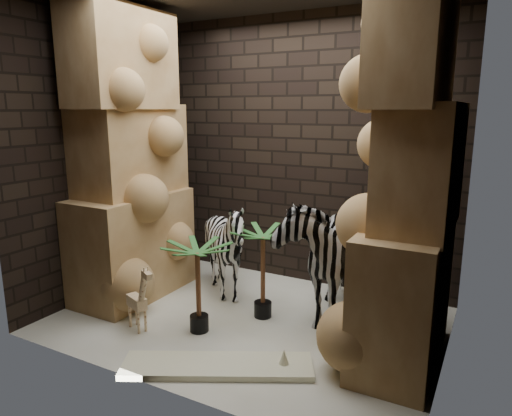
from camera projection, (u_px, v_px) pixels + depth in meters
The scene contains 13 objects.
floor at pixel (247, 320), 4.39m from camera, with size 3.50×3.50×0.00m, color white.
wall_back at pixel (301, 152), 5.15m from camera, with size 3.50×3.50×0.00m, color black.
wall_front at pixel (152, 184), 3.00m from camera, with size 3.50×3.50×0.00m, color black.
wall_left at pixel (103, 155), 4.89m from camera, with size 3.00×3.00×0.00m, color black.
wall_right at pixel (460, 178), 3.26m from camera, with size 3.00×3.00×0.00m, color black.
rock_pillar_left at pixel (128, 156), 4.73m from camera, with size 0.68×1.30×3.00m, color tan, non-canonical shape.
rock_pillar_right at pixel (412, 175), 3.42m from camera, with size 0.58×1.25×3.00m, color tan, non-canonical shape.
zebra_right at pixel (321, 242), 4.39m from camera, with size 0.66×1.23×1.46m, color white.
zebra_left at pixel (226, 253), 4.85m from camera, with size 0.87×1.08×0.98m, color white.
giraffe_toy at pixel (136, 294), 4.15m from camera, with size 0.35×0.12×0.67m, color beige, non-canonical shape.
palm_front at pixel (263, 273), 4.38m from camera, with size 0.36×0.36×0.90m, color #1A6825, non-canonical shape.
palm_back at pixel (198, 287), 4.10m from camera, with size 0.36×0.36×0.84m, color #1A6825, non-canonical shape.
surfboard at pixel (217, 366), 3.57m from camera, with size 1.47×0.36×0.05m, color #FFFDCF.
Camera 1 is at (2.01, -3.54, 1.98)m, focal length 32.24 mm.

